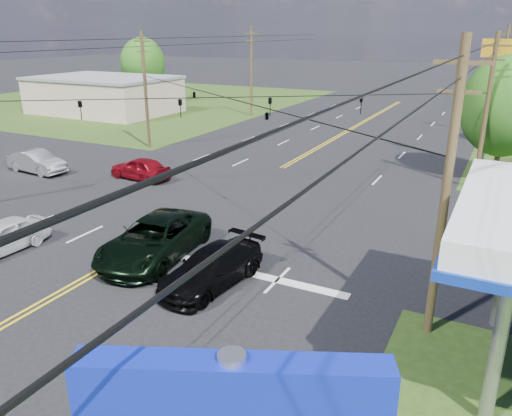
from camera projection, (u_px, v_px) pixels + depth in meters
The scene contains 19 objects.
ground at pixel (227, 199), 29.88m from camera, with size 280.00×280.00×0.00m, color black.
grass_nw at pixel (129, 100), 71.72m from camera, with size 46.00×48.00×0.03m, color #253E14.
stop_bar at pixel (235, 270), 21.03m from camera, with size 10.00×0.50×0.02m, color silver.
retail_nw at pixel (105, 96), 60.52m from camera, with size 16.00×11.00×4.00m, color tan.
pole_se at pixel (446, 192), 15.11m from camera, with size 1.60×0.28×9.50m.
pole_nw at pixel (145, 89), 41.35m from camera, with size 1.60×0.28×9.50m.
pole_ne at pixel (486, 111), 30.19m from camera, with size 1.60×0.28×9.50m.
pole_left_far at pixel (251, 71), 57.19m from camera, with size 1.60×0.28×10.00m.
pole_right_far at pixel (501, 80), 46.04m from camera, with size 1.60×0.28×10.00m.
span_wire_signals at pixel (225, 97), 27.86m from camera, with size 26.00×18.00×1.13m.
power_lines at pixel (204, 50), 25.31m from camera, with size 26.04×100.00×0.64m.
tree_right_a at pixel (506, 107), 32.30m from camera, with size 5.70×5.70×8.18m.
tree_far_l at pixel (143, 64), 68.68m from camera, with size 6.08×6.08×8.72m.
pickup_dkgreen at pixel (154, 239), 21.92m from camera, with size 2.95×6.40×1.78m, color black.
suv_black at pixel (212, 268), 19.59m from camera, with size 2.07×5.09×1.48m, color black.
pickup_white at pixel (1, 237), 22.54m from camera, with size 1.75×4.36×1.49m, color silver.
sedan_silver at pixel (37, 162), 35.21m from camera, with size 1.65×4.72×1.55m, color #9A999E.
sedan_red at pixel (140, 168), 33.62m from camera, with size 1.80×4.47×1.52m, color maroon.
polesign_ne at pixel (497, 67), 34.57m from camera, with size 2.40×1.10×8.99m.
Camera 1 is at (14.43, -12.43, 9.55)m, focal length 35.00 mm.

